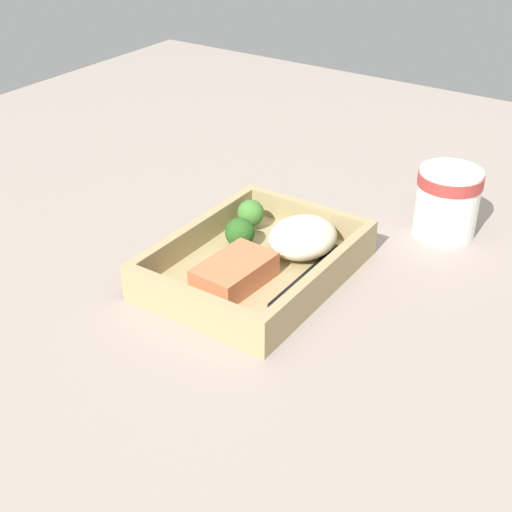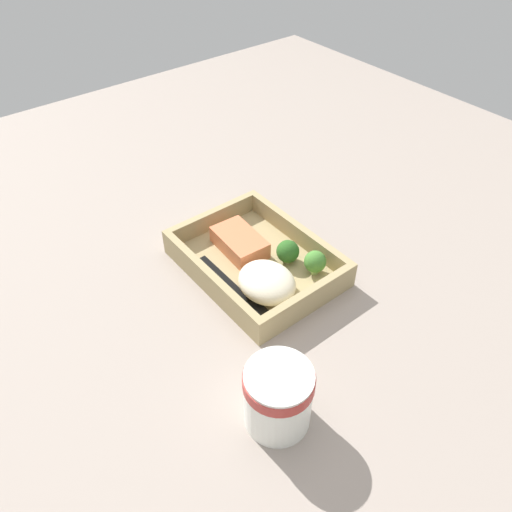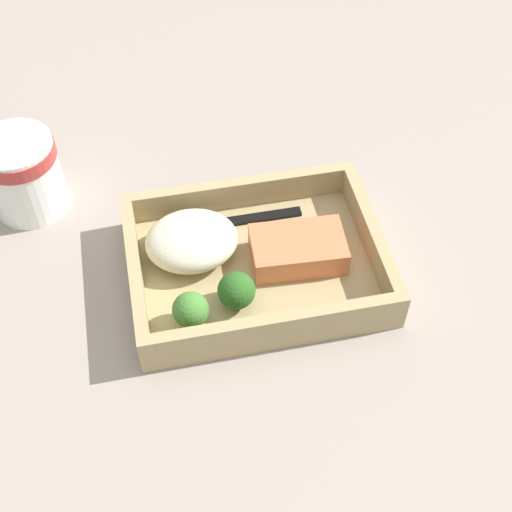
{
  "view_description": "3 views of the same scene",
  "coord_description": "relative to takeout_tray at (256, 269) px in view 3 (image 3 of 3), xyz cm",
  "views": [
    {
      "loc": [
        -59.37,
        -39.87,
        45.64
      ],
      "look_at": [
        0.0,
        0.0,
        2.7
      ],
      "focal_mm": 50.0,
      "sensor_mm": 36.0,
      "label": 1
    },
    {
      "loc": [
        45.95,
        -36.57,
        55.34
      ],
      "look_at": [
        0.0,
        0.0,
        2.7
      ],
      "focal_mm": 35.0,
      "sensor_mm": 36.0,
      "label": 2
    },
    {
      "loc": [
        9.09,
        44.31,
        57.61
      ],
      "look_at": [
        0.0,
        0.0,
        2.7
      ],
      "focal_mm": 50.0,
      "sensor_mm": 36.0,
      "label": 3
    }
  ],
  "objects": [
    {
      "name": "ground_plane",
      "position": [
        0.0,
        0.0,
        -1.6
      ],
      "size": [
        160.0,
        160.0,
        2.0
      ],
      "primitive_type": "cube",
      "color": "gray"
    },
    {
      "name": "paper_cup",
      "position": [
        22.41,
        -14.57,
        4.4
      ],
      "size": [
        8.26,
        8.26,
        8.95
      ],
      "color": "white",
      "rests_on": "ground_plane"
    },
    {
      "name": "takeout_tray",
      "position": [
        0.0,
        0.0,
        0.0
      ],
      "size": [
        25.25,
        19.0,
        1.2
      ],
      "primitive_type": "cube",
      "color": "tan",
      "rests_on": "ground_plane"
    },
    {
      "name": "fork",
      "position": [
        2.52,
        -6.22,
        0.82
      ],
      "size": [
        15.8,
        2.2,
        0.44
      ],
      "color": "black",
      "rests_on": "takeout_tray"
    },
    {
      "name": "mashed_potatoes",
      "position": [
        6.05,
        -2.77,
        2.69
      ],
      "size": [
        9.38,
        7.97,
        4.18
      ],
      "primitive_type": "ellipsoid",
      "color": "beige",
      "rests_on": "takeout_tray"
    },
    {
      "name": "salmon_fillet",
      "position": [
        -4.32,
        0.47,
        2.06
      ],
      "size": [
        9.73,
        6.36,
        2.93
      ],
      "primitive_type": "cube",
      "rotation": [
        0.0,
        0.0,
        -0.06
      ],
      "color": "#DB7348",
      "rests_on": "takeout_tray"
    },
    {
      "name": "tray_rim",
      "position": [
        0.0,
        0.0,
        2.27
      ],
      "size": [
        25.25,
        19.0,
        3.34
      ],
      "color": "tan",
      "rests_on": "takeout_tray"
    },
    {
      "name": "broccoli_floret_2",
      "position": [
        7.38,
        5.76,
        2.81
      ],
      "size": [
        3.47,
        3.47,
        4.03
      ],
      "color": "#83A462",
      "rests_on": "takeout_tray"
    },
    {
      "name": "broccoli_floret_1",
      "position": [
        2.77,
        4.24,
        2.6
      ],
      "size": [
        3.67,
        3.67,
        3.9
      ],
      "color": "#8BA963",
      "rests_on": "takeout_tray"
    }
  ]
}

